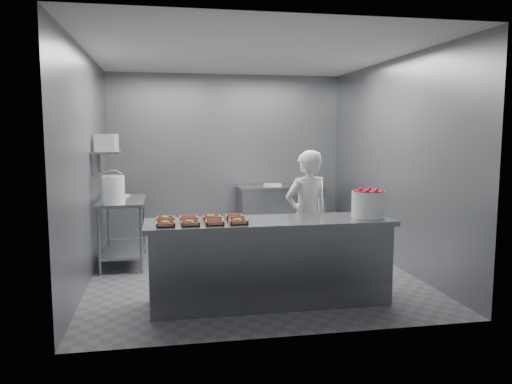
% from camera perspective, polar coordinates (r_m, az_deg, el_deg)
% --- Properties ---
extents(floor, '(4.50, 4.50, 0.00)m').
position_cam_1_polar(floor, '(6.74, -0.87, -8.77)').
color(floor, '#4C4C51').
rests_on(floor, ground).
extents(ceiling, '(4.50, 4.50, 0.00)m').
position_cam_1_polar(ceiling, '(6.56, -0.91, 15.49)').
color(ceiling, white).
rests_on(ceiling, wall_back).
extents(wall_back, '(4.00, 0.04, 2.80)m').
position_cam_1_polar(wall_back, '(8.72, -3.38, 4.12)').
color(wall_back, slate).
rests_on(wall_back, ground).
extents(wall_left, '(0.04, 4.50, 2.80)m').
position_cam_1_polar(wall_left, '(6.47, -18.64, 2.82)').
color(wall_left, slate).
rests_on(wall_left, ground).
extents(wall_right, '(0.04, 4.50, 2.80)m').
position_cam_1_polar(wall_right, '(7.11, 15.23, 3.27)').
color(wall_right, slate).
rests_on(wall_right, ground).
extents(service_counter, '(2.60, 0.70, 0.90)m').
position_cam_1_polar(service_counter, '(5.34, 1.59, -7.93)').
color(service_counter, slate).
rests_on(service_counter, ground).
extents(prep_table, '(0.60, 1.20, 0.90)m').
position_cam_1_polar(prep_table, '(7.12, -14.93, -3.26)').
color(prep_table, slate).
rests_on(prep_table, ground).
extents(back_counter, '(1.50, 0.60, 0.90)m').
position_cam_1_polar(back_counter, '(8.64, 2.90, -2.22)').
color(back_counter, slate).
rests_on(back_counter, ground).
extents(wall_shelf, '(0.35, 0.90, 0.03)m').
position_cam_1_polar(wall_shelf, '(7.04, -16.56, 4.42)').
color(wall_shelf, slate).
rests_on(wall_shelf, wall_left).
extents(tray_0, '(0.19, 0.18, 0.06)m').
position_cam_1_polar(tray_0, '(4.98, -10.31, -3.58)').
color(tray_0, tan).
rests_on(tray_0, service_counter).
extents(tray_1, '(0.19, 0.18, 0.06)m').
position_cam_1_polar(tray_1, '(4.99, -7.55, -3.52)').
color(tray_1, tan).
rests_on(tray_1, service_counter).
extents(tray_2, '(0.19, 0.18, 0.04)m').
position_cam_1_polar(tray_2, '(5.00, -4.76, -3.48)').
color(tray_2, tan).
rests_on(tray_2, service_counter).
extents(tray_3, '(0.19, 0.18, 0.06)m').
position_cam_1_polar(tray_3, '(5.03, -2.07, -3.36)').
color(tray_3, tan).
rests_on(tray_3, service_counter).
extents(tray_4, '(0.19, 0.18, 0.06)m').
position_cam_1_polar(tray_4, '(5.27, -10.33, -3.01)').
color(tray_4, tan).
rests_on(tray_4, service_counter).
extents(tray_5, '(0.19, 0.18, 0.04)m').
position_cam_1_polar(tray_5, '(5.27, -7.68, -2.98)').
color(tray_5, tan).
rests_on(tray_5, service_counter).
extents(tray_6, '(0.19, 0.18, 0.06)m').
position_cam_1_polar(tray_6, '(5.29, -5.12, -2.88)').
color(tray_6, tan).
rests_on(tray_6, service_counter).
extents(tray_7, '(0.19, 0.18, 0.04)m').
position_cam_1_polar(tray_7, '(5.32, -2.51, -2.84)').
color(tray_7, tan).
rests_on(tray_7, service_counter).
extents(worker, '(0.67, 0.53, 1.60)m').
position_cam_1_polar(worker, '(6.10, 5.83, -2.76)').
color(worker, white).
rests_on(worker, ground).
extents(strawberry_tub, '(0.35, 0.35, 0.29)m').
position_cam_1_polar(strawberry_tub, '(5.52, 12.68, -1.22)').
color(strawberry_tub, white).
rests_on(strawberry_tub, service_counter).
extents(glaze_bucket, '(0.30, 0.28, 0.44)m').
position_cam_1_polar(glaze_bucket, '(6.63, -15.99, 0.31)').
color(glaze_bucket, white).
rests_on(glaze_bucket, prep_table).
extents(bucket_lid, '(0.33, 0.33, 0.02)m').
position_cam_1_polar(bucket_lid, '(7.32, -15.59, -0.49)').
color(bucket_lid, white).
rests_on(bucket_lid, prep_table).
extents(rag, '(0.16, 0.15, 0.02)m').
position_cam_1_polar(rag, '(7.42, -14.77, -0.37)').
color(rag, '#CCB28C').
rests_on(rag, prep_table).
extents(appliance, '(0.29, 0.32, 0.22)m').
position_cam_1_polar(appliance, '(6.89, -16.71, 5.42)').
color(appliance, gray).
rests_on(appliance, wall_shelf).
extents(paper_stack, '(0.34, 0.28, 0.04)m').
position_cam_1_polar(paper_stack, '(8.54, 1.90, 0.83)').
color(paper_stack, silver).
rests_on(paper_stack, back_counter).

